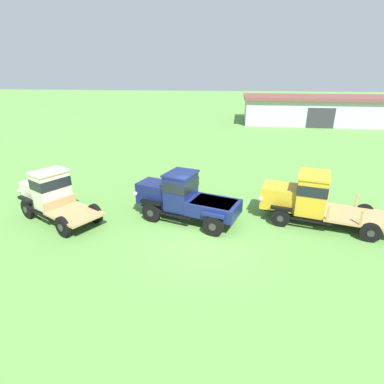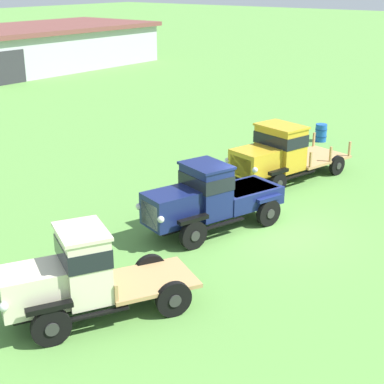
{
  "view_description": "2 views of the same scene",
  "coord_description": "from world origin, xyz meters",
  "px_view_note": "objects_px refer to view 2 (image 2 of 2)",
  "views": [
    {
      "loc": [
        1.14,
        -10.35,
        6.08
      ],
      "look_at": [
        -0.8,
        2.49,
        1.0
      ],
      "focal_mm": 28.0,
      "sensor_mm": 36.0,
      "label": 1
    },
    {
      "loc": [
        -14.75,
        -8.28,
        7.52
      ],
      "look_at": [
        -0.8,
        2.49,
        1.0
      ],
      "focal_mm": 55.0,
      "sensor_mm": 36.0,
      "label": 2
    }
  ],
  "objects_px": {
    "vintage_truck_foreground_near": "(78,275)",
    "oil_drum_beside_row": "(321,133)",
    "vintage_truck_midrow_center": "(277,153)",
    "vintage_truck_second_in_line": "(210,197)",
    "farm_shed": "(9,50)"
  },
  "relations": [
    {
      "from": "farm_shed",
      "to": "vintage_truck_foreground_near",
      "type": "distance_m",
      "value": 39.24
    },
    {
      "from": "vintage_truck_midrow_center",
      "to": "oil_drum_beside_row",
      "type": "relative_size",
      "value": 6.7
    },
    {
      "from": "vintage_truck_second_in_line",
      "to": "oil_drum_beside_row",
      "type": "distance_m",
      "value": 11.93
    },
    {
      "from": "vintage_truck_midrow_center",
      "to": "vintage_truck_second_in_line",
      "type": "bearing_deg",
      "value": -172.61
    },
    {
      "from": "vintage_truck_foreground_near",
      "to": "vintage_truck_second_in_line",
      "type": "height_order",
      "value": "vintage_truck_foreground_near"
    },
    {
      "from": "vintage_truck_foreground_near",
      "to": "vintage_truck_midrow_center",
      "type": "distance_m",
      "value": 11.37
    },
    {
      "from": "vintage_truck_second_in_line",
      "to": "oil_drum_beside_row",
      "type": "relative_size",
      "value": 5.85
    },
    {
      "from": "vintage_truck_foreground_near",
      "to": "oil_drum_beside_row",
      "type": "xyz_separation_m",
      "value": [
        17.7,
        2.57,
        -0.71
      ]
    },
    {
      "from": "farm_shed",
      "to": "vintage_truck_midrow_center",
      "type": "relative_size",
      "value": 4.67
    },
    {
      "from": "farm_shed",
      "to": "oil_drum_beside_row",
      "type": "bearing_deg",
      "value": -98.01
    },
    {
      "from": "vintage_truck_foreground_near",
      "to": "vintage_truck_midrow_center",
      "type": "xyz_separation_m",
      "value": [
        11.3,
        1.32,
        0.0
      ]
    },
    {
      "from": "farm_shed",
      "to": "vintage_truck_midrow_center",
      "type": "bearing_deg",
      "value": -108.78
    },
    {
      "from": "vintage_truck_second_in_line",
      "to": "vintage_truck_midrow_center",
      "type": "distance_m",
      "value": 5.4
    },
    {
      "from": "vintage_truck_second_in_line",
      "to": "oil_drum_beside_row",
      "type": "xyz_separation_m",
      "value": [
        11.76,
        1.95,
        -0.67
      ]
    },
    {
      "from": "vintage_truck_midrow_center",
      "to": "oil_drum_beside_row",
      "type": "bearing_deg",
      "value": 11.06
    }
  ]
}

